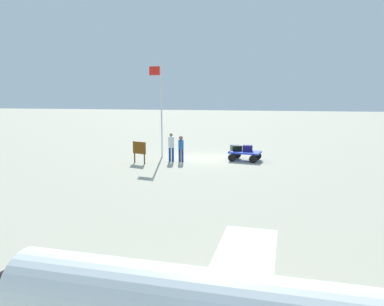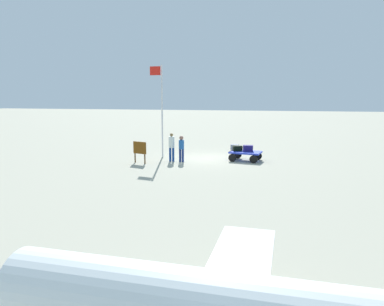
# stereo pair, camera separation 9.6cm
# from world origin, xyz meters

# --- Properties ---
(ground_plane) EXTENTS (120.00, 120.00, 0.00)m
(ground_plane) POSITION_xyz_m (0.00, 0.00, 0.00)
(ground_plane) COLOR #AAA791
(luggage_cart) EXTENTS (2.06, 1.69, 0.58)m
(luggage_cart) POSITION_xyz_m (-2.42, 0.36, 0.44)
(luggage_cart) COLOR blue
(luggage_cart) RESTS_ON ground
(suitcase_olive) EXTENTS (0.52, 0.41, 0.33)m
(suitcase_olive) POSITION_xyz_m (-1.74, -0.24, 0.75)
(suitcase_olive) COLOR #89919D
(suitcase_olive) RESTS_ON luggage_cart
(suitcase_navy) EXTENTS (0.63, 0.47, 0.33)m
(suitcase_navy) POSITION_xyz_m (-1.95, 0.25, 0.75)
(suitcase_navy) COLOR black
(suitcase_navy) RESTS_ON luggage_cart
(suitcase_dark) EXTENTS (0.60, 0.38, 0.38)m
(suitcase_dark) POSITION_xyz_m (-2.59, 0.29, 0.77)
(suitcase_dark) COLOR navy
(suitcase_dark) RESTS_ON luggage_cart
(worker_lead) EXTENTS (0.40, 0.40, 1.73)m
(worker_lead) POSITION_xyz_m (1.98, 1.39, 1.02)
(worker_lead) COLOR navy
(worker_lead) RESTS_ON ground
(worker_trailing) EXTENTS (0.42, 0.42, 1.59)m
(worker_trailing) POSITION_xyz_m (1.36, 1.45, 0.93)
(worker_trailing) COLOR navy
(worker_trailing) RESTS_ON ground
(flagpole) EXTENTS (0.84, 0.20, 5.89)m
(flagpole) POSITION_xyz_m (3.01, -0.06, 3.39)
(flagpole) COLOR silver
(flagpole) RESTS_ON ground
(signboard) EXTENTS (0.88, 0.37, 1.29)m
(signboard) POSITION_xyz_m (3.70, 2.33, 0.83)
(signboard) COLOR #4C3319
(signboard) RESTS_ON ground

